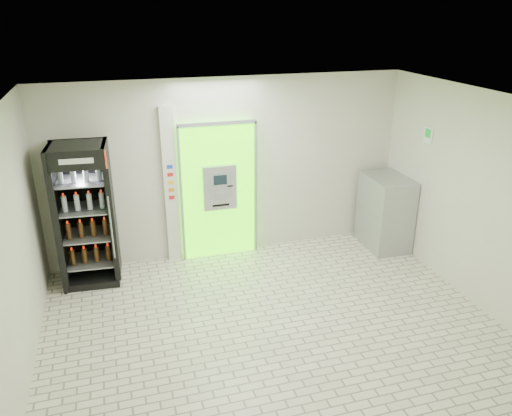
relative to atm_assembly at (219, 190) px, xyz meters
name	(u,v)px	position (x,y,z in m)	size (l,w,h in m)	color
ground	(275,331)	(0.20, -2.41, -1.17)	(6.00, 6.00, 0.00)	beige
room_shell	(277,202)	(0.20, -2.41, 0.67)	(6.00, 6.00, 6.00)	silver
atm_assembly	(219,190)	(0.00, 0.00, 0.00)	(1.30, 0.24, 2.33)	#42EC02
pillar	(171,186)	(-0.78, 0.04, 0.13)	(0.22, 0.11, 2.60)	silver
beverage_cooler	(86,217)	(-2.11, -0.28, -0.12)	(0.87, 0.81, 2.18)	black
steel_cabinet	(385,212)	(2.87, -0.51, -0.53)	(0.67, 0.98, 1.29)	#9B9DA2
exit_sign	(428,135)	(3.19, -1.01, 0.95)	(0.02, 0.22, 0.26)	white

